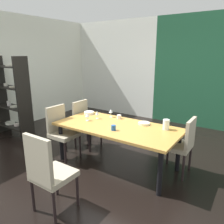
# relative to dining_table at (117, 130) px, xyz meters

# --- Properties ---
(ground_plane) EXTENTS (5.91, 6.11, 0.02)m
(ground_plane) POSITION_rel_dining_table_xyz_m (-0.47, -0.05, -0.66)
(ground_plane) COLOR black
(back_panel_interior) EXTENTS (2.81, 0.10, 2.83)m
(back_panel_interior) POSITION_rel_dining_table_xyz_m (-2.02, 2.95, 0.77)
(back_panel_interior) COLOR silver
(back_panel_interior) RESTS_ON ground_plane
(garden_window_panel) EXTENTS (3.10, 0.10, 2.83)m
(garden_window_panel) POSITION_rel_dining_table_xyz_m (0.94, 2.95, 0.77)
(garden_window_panel) COLOR #1F5235
(garden_window_panel) RESTS_ON ground_plane
(dining_table) EXTENTS (2.08, 0.99, 0.72)m
(dining_table) POSITION_rel_dining_table_xyz_m (0.00, 0.00, 0.00)
(dining_table) COLOR #C08B3F
(dining_table) RESTS_ON ground_plane
(chair_head_near) EXTENTS (0.44, 0.44, 1.03)m
(chair_head_near) POSITION_rel_dining_table_xyz_m (-0.03, -1.44, -0.08)
(chair_head_near) COLOR tan
(chair_head_near) RESTS_ON ground_plane
(chair_left_near) EXTENTS (0.45, 0.44, 0.97)m
(chair_left_near) POSITION_rel_dining_table_xyz_m (-0.99, -0.33, -0.10)
(chair_left_near) COLOR tan
(chair_left_near) RESTS_ON ground_plane
(chair_right_far) EXTENTS (0.44, 0.44, 0.93)m
(chair_right_far) POSITION_rel_dining_table_xyz_m (0.99, 0.33, -0.11)
(chair_right_far) COLOR tan
(chair_right_far) RESTS_ON ground_plane
(chair_left_far) EXTENTS (0.45, 0.44, 0.94)m
(chair_left_far) POSITION_rel_dining_table_xyz_m (-0.99, 0.33, -0.11)
(chair_left_far) COLOR tan
(chair_left_far) RESTS_ON ground_plane
(display_shelf) EXTENTS (1.01, 0.34, 1.83)m
(display_shelf) POSITION_rel_dining_table_xyz_m (-2.77, -0.15, 0.25)
(display_shelf) COLOR black
(display_shelf) RESTS_ON ground_plane
(wine_glass_front) EXTENTS (0.06, 0.06, 0.15)m
(wine_glass_front) POSITION_rel_dining_table_xyz_m (-0.52, 0.14, 0.18)
(wine_glass_front) COLOR silver
(wine_glass_front) RESTS_ON dining_table
(wine_glass_rear) EXTENTS (0.07, 0.07, 0.15)m
(wine_glass_rear) POSITION_rel_dining_table_xyz_m (-0.37, 0.36, 0.18)
(wine_glass_rear) COLOR silver
(wine_glass_rear) RESTS_ON dining_table
(wine_glass_near_shelf) EXTENTS (0.08, 0.08, 0.14)m
(wine_glass_near_shelf) POSITION_rel_dining_table_xyz_m (-0.60, -0.05, 0.17)
(wine_glass_near_shelf) COLOR silver
(wine_glass_near_shelf) RESTS_ON dining_table
(serving_bowl_north) EXTENTS (0.19, 0.19, 0.05)m
(serving_bowl_north) POSITION_rel_dining_table_xyz_m (-0.85, 0.30, 0.09)
(serving_bowl_north) COLOR white
(serving_bowl_north) RESTS_ON dining_table
(serving_bowl_west) EXTENTS (0.20, 0.20, 0.04)m
(serving_bowl_west) POSITION_rel_dining_table_xyz_m (0.34, 0.31, 0.09)
(serving_bowl_west) COLOR beige
(serving_bowl_west) RESTS_ON dining_table
(cup_south) EXTENTS (0.08, 0.08, 0.08)m
(cup_south) POSITION_rel_dining_table_xyz_m (0.07, -0.22, 0.11)
(cup_south) COLOR #1D4D91
(cup_south) RESTS_ON dining_table
(cup_center) EXTENTS (0.08, 0.08, 0.07)m
(cup_center) POSITION_rel_dining_table_xyz_m (-0.18, 0.36, 0.11)
(cup_center) COLOR white
(cup_center) RESTS_ON dining_table
(pitcher_corner) EXTENTS (0.11, 0.10, 0.17)m
(pitcher_corner) POSITION_rel_dining_table_xyz_m (0.74, 0.28, 0.15)
(pitcher_corner) COLOR white
(pitcher_corner) RESTS_ON dining_table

